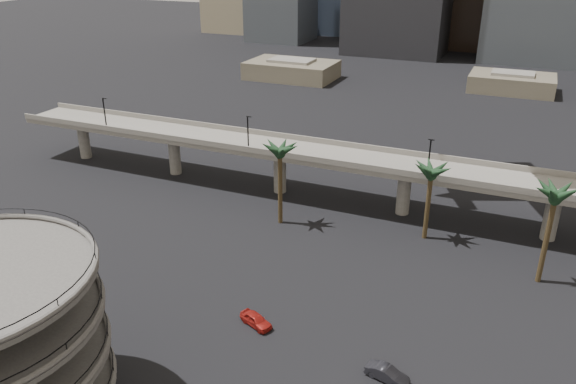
% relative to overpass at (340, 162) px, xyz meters
% --- Properties ---
extents(overpass, '(130.00, 9.30, 14.70)m').
position_rel_overpass_xyz_m(overpass, '(0.00, 0.00, 0.00)').
color(overpass, slate).
rests_on(overpass, ground).
extents(palm_trees, '(42.40, 10.40, 14.00)m').
position_rel_overpass_xyz_m(palm_trees, '(14.02, -10.35, 4.09)').
color(palm_trees, '#46361E').
rests_on(palm_trees, ground).
extents(low_buildings, '(135.00, 27.50, 6.80)m').
position_rel_overpass_xyz_m(low_buildings, '(6.89, 87.30, -4.48)').
color(low_buildings, brown).
rests_on(low_buildings, ground).
extents(car_a, '(4.68, 3.28, 1.48)m').
position_rel_overpass_xyz_m(car_a, '(2.15, -36.08, -6.60)').
color(car_a, '#AA1E18').
rests_on(car_a, ground).
extents(car_b, '(4.73, 2.47, 1.48)m').
position_rel_overpass_xyz_m(car_b, '(18.33, -38.78, -6.60)').
color(car_b, '#222228').
rests_on(car_b, ground).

